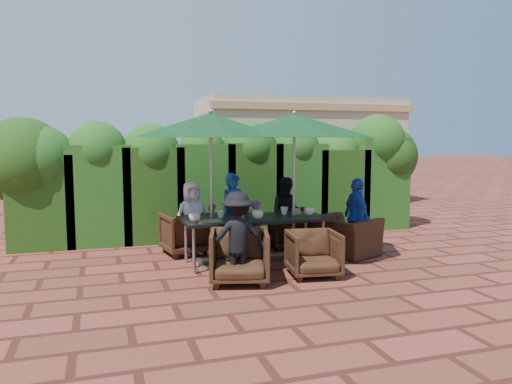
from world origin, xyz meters
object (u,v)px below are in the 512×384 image
object	(u,v)px
dining_table	(254,222)
umbrella_left	(211,125)
chair_far_mid	(238,229)
chair_near_left	(239,254)
chair_near_right	(314,251)
chair_end_right	(345,230)
chair_far_left	(186,231)
umbrella_right	(294,126)
chair_far_right	(290,229)

from	to	relation	value
dining_table	umbrella_left	world-z (taller)	umbrella_left
dining_table	chair_far_mid	bearing A→B (deg)	89.19
dining_table	umbrella_left	xyz separation A→B (m)	(-0.69, 0.07, 1.54)
chair_near_left	chair_near_right	world-z (taller)	chair_near_left
chair_end_right	dining_table	bearing A→B (deg)	67.60
umbrella_left	chair_far_left	bearing A→B (deg)	105.11
umbrella_left	umbrella_right	xyz separation A→B (m)	(1.38, -0.04, 0.00)
chair_far_left	chair_near_right	size ratio (longest dim) A/B	1.09
umbrella_left	chair_far_right	world-z (taller)	umbrella_left
chair_near_left	chair_near_right	bearing A→B (deg)	14.78
chair_far_left	chair_near_left	xyz separation A→B (m)	(0.41, -1.99, 0.01)
chair_far_mid	chair_near_left	distance (m)	2.14
umbrella_left	chair_end_right	distance (m)	2.93
umbrella_left	chair_near_right	distance (m)	2.49
chair_far_mid	umbrella_right	bearing A→B (deg)	143.62
chair_far_right	chair_near_left	distance (m)	2.41
chair_far_mid	chair_end_right	xyz separation A→B (m)	(1.64, -1.01, 0.08)
chair_far_left	dining_table	bearing A→B (deg)	123.56
chair_end_right	umbrella_right	bearing A→B (deg)	67.18
umbrella_right	chair_near_left	bearing A→B (deg)	-139.97
umbrella_right	chair_far_left	size ratio (longest dim) A/B	3.24
chair_far_left	chair_end_right	world-z (taller)	chair_end_right
umbrella_right	umbrella_left	bearing A→B (deg)	178.29
umbrella_left	chair_far_right	distance (m)	2.62
dining_table	chair_far_right	size ratio (longest dim) A/B	3.24
chair_far_left	chair_far_mid	world-z (taller)	chair_far_left
dining_table	chair_end_right	xyz separation A→B (m)	(1.66, 0.06, -0.23)
umbrella_left	chair_far_right	bearing A→B (deg)	26.40
chair_near_right	umbrella_left	bearing A→B (deg)	148.12
dining_table	umbrella_left	distance (m)	1.68
chair_far_right	chair_near_left	xyz separation A→B (m)	(-1.50, -1.89, 0.06)
dining_table	chair_far_right	xyz separation A→B (m)	(0.97, 0.89, -0.32)
umbrella_left	chair_far_right	xyz separation A→B (m)	(1.65, 0.82, -1.86)
umbrella_right	chair_end_right	xyz separation A→B (m)	(0.96, 0.03, -1.77)
chair_near_right	chair_near_left	bearing A→B (deg)	-172.26
dining_table	chair_end_right	size ratio (longest dim) A/B	2.26
umbrella_right	chair_near_right	bearing A→B (deg)	-95.32
dining_table	umbrella_right	bearing A→B (deg)	2.58
chair_end_right	chair_near_left	bearing A→B (deg)	91.34
umbrella_left	chair_near_right	size ratio (longest dim) A/B	3.33
chair_far_left	chair_far_mid	bearing A→B (deg)	174.75
umbrella_right	dining_table	bearing A→B (deg)	-177.42
chair_near_right	chair_end_right	xyz separation A→B (m)	(1.06, 1.06, 0.08)
chair_near_left	chair_near_right	size ratio (longest dim) A/B	1.12
dining_table	chair_far_left	distance (m)	1.39
chair_far_mid	chair_near_right	world-z (taller)	chair_near_right
chair_end_right	chair_far_mid	bearing A→B (deg)	33.94
chair_near_right	chair_far_left	bearing A→B (deg)	135.55
chair_end_right	chair_far_right	bearing A→B (deg)	15.15
chair_near_right	chair_end_right	bearing A→B (deg)	53.05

